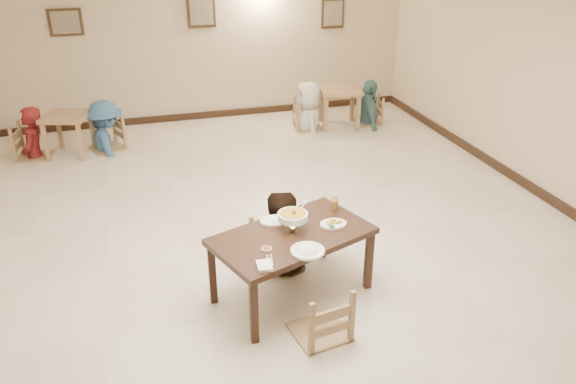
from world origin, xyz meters
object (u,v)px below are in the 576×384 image
object	(u,v)px
bg_diner_a	(25,107)
bg_diner_d	(371,80)
bg_table_left	(67,122)
bg_chair_rl	(308,101)
drink_glass	(335,205)
main_table	(292,241)
bg_table_right	(340,96)
bg_chair_rr	(370,98)
bg_chair_lr	(104,119)
chair_far	(275,224)
chair_near	(321,287)
bg_diner_b	(101,101)
main_diner	(278,194)
curry_warmer	(293,216)
bg_chair_ll	(29,126)
bg_diner_c	(309,82)

from	to	relation	value
bg_diner_a	bg_diner_d	world-z (taller)	bg_diner_a
bg_table_left	bg_chair_rl	world-z (taller)	bg_chair_rl
drink_glass	bg_chair_rl	world-z (taller)	bg_chair_rl
main_table	bg_table_left	world-z (taller)	main_table
main_table	bg_table_right	distance (m)	5.30
drink_glass	bg_table_left	bearing A→B (deg)	124.10
bg_table_right	bg_diner_a	world-z (taller)	bg_diner_a
drink_glass	main_table	bearing A→B (deg)	-148.70
main_table	bg_chair_rr	world-z (taller)	bg_chair_rr
bg_diner_d	bg_diner_a	bearing A→B (deg)	98.97
bg_chair_lr	bg_chair_rr	xyz separation A→B (m)	(4.71, 0.01, -0.03)
chair_far	drink_glass	xyz separation A→B (m)	(0.57, -0.30, 0.30)
chair_near	bg_chair_rr	world-z (taller)	chair_near
chair_far	bg_diner_a	bearing A→B (deg)	112.05
bg_diner_b	main_diner	bearing A→B (deg)	-174.26
bg_chair_rl	bg_diner_d	size ratio (longest dim) A/B	0.62
main_diner	bg_table_right	distance (m)	4.78
chair_near	bg_chair_rr	distance (m)	6.10
chair_near	bg_diner_b	world-z (taller)	bg_diner_b
chair_near	curry_warmer	size ratio (longest dim) A/B	3.12
bg_diner_d	curry_warmer	bearing A→B (deg)	156.69
chair_near	bg_diner_a	bearing A→B (deg)	-69.67
drink_glass	bg_diner_b	distance (m)	4.99
bg_chair_ll	bg_diner_d	xyz separation A→B (m)	(5.84, 0.06, 0.29)
chair_near	bg_chair_rl	size ratio (longest dim) A/B	1.01
chair_far	bg_table_right	bearing A→B (deg)	46.62
bg_chair_rr	curry_warmer	bearing A→B (deg)	-19.71
curry_warmer	chair_near	bearing A→B (deg)	-85.95
bg_diner_c	main_table	bearing A→B (deg)	-17.86
bg_chair_ll	chair_far	bearing A→B (deg)	-135.13
bg_table_right	bg_chair_rl	world-z (taller)	bg_chair_rl
bg_chair_lr	bg_diner_b	world-z (taller)	bg_diner_b
bg_chair_ll	bg_diner_b	distance (m)	1.17
bg_diner_c	bg_chair_rr	bearing A→B (deg)	89.58
bg_diner_c	curry_warmer	bearing A→B (deg)	-17.85
bg_diner_d	bg_chair_rr	bearing A→B (deg)	-81.65
chair_far	bg_chair_rr	world-z (taller)	bg_chair_rr
bg_chair_lr	bg_diner_d	size ratio (longest dim) A/B	0.63
chair_far	chair_near	bearing A→B (deg)	-100.57
main_table	bg_diner_a	size ratio (longest dim) A/B	1.03
bg_table_left	drink_glass	bearing A→B (deg)	-55.90
bg_table_right	bg_diner_c	size ratio (longest dim) A/B	0.49
bg_table_right	bg_diner_c	distance (m)	0.66
main_table	bg_diner_b	world-z (taller)	bg_diner_b
chair_near	main_diner	bearing A→B (deg)	-96.35
bg_table_right	bg_diner_c	bearing A→B (deg)	176.25
bg_diner_a	bg_diner_c	world-z (taller)	bg_diner_c
chair_near	bg_diner_b	bearing A→B (deg)	-79.88
bg_chair_ll	bg_diner_b	world-z (taller)	bg_diner_b
main_diner	bg_table_left	world-z (taller)	main_diner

